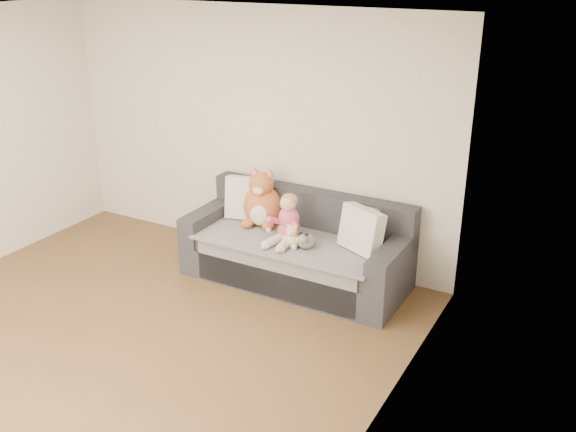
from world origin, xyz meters
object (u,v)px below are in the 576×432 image
Objects in this scene: plush_cat at (262,203)px; sippy_cup at (307,242)px; teddy_bear at (292,238)px; toddler at (287,221)px; sofa at (297,251)px.

plush_cat is 5.62× the size of sippy_cup.
teddy_bear is 0.14m from sippy_cup.
toddler is 0.29m from sippy_cup.
toddler is at bearing 128.03° from teddy_bear.
teddy_bear is at bearing -72.97° from sofa.
teddy_bear is (0.54, -0.36, -0.13)m from plush_cat.
sippy_cup is at bearing -36.79° from plush_cat.
sofa is at bearing 70.83° from toddler.
sippy_cup is at bearing -15.89° from toddler.
plush_cat reaches higher than sofa.
plush_cat is at bearing 140.48° from teddy_bear.
sofa is 0.39m from toddler.
toddler is 0.21m from teddy_bear.
teddy_bear is at bearing -152.15° from sippy_cup.
teddy_bear is (0.08, -0.26, 0.26)m from sofa.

